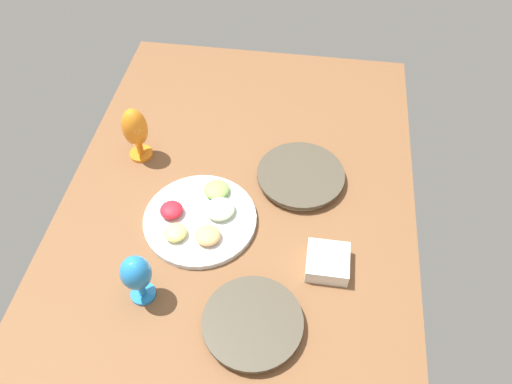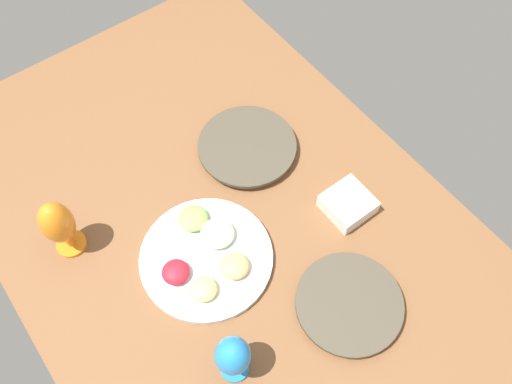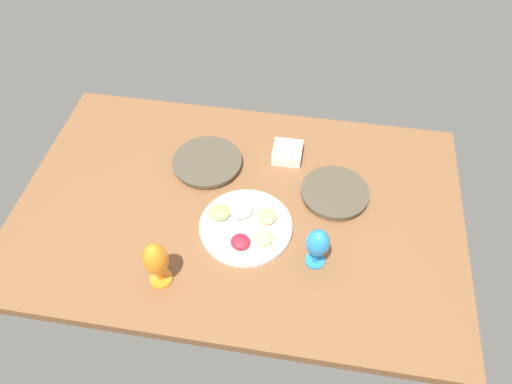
% 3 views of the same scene
% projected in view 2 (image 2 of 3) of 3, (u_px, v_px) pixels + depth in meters
% --- Properties ---
extents(ground_plane, '(1.60, 1.04, 0.04)m').
position_uv_depth(ground_plane, '(228.00, 230.00, 1.38)').
color(ground_plane, brown).
extents(dinner_plate_left, '(0.25, 0.25, 0.03)m').
position_uv_depth(dinner_plate_left, '(349.00, 304.00, 1.24)').
color(dinner_plate_left, beige).
rests_on(dinner_plate_left, ground_plane).
extents(dinner_plate_right, '(0.27, 0.27, 0.03)m').
position_uv_depth(dinner_plate_right, '(247.00, 147.00, 1.46)').
color(dinner_plate_right, beige).
rests_on(dinner_plate_right, ground_plane).
extents(fruit_platter, '(0.32, 0.32, 0.05)m').
position_uv_depth(fruit_platter, '(206.00, 256.00, 1.30)').
color(fruit_platter, silver).
rests_on(fruit_platter, ground_plane).
extents(hurricane_glass_blue, '(0.08, 0.08, 0.16)m').
position_uv_depth(hurricane_glass_blue, '(233.00, 357.00, 1.10)').
color(hurricane_glass_blue, '#2582D2').
rests_on(hurricane_glass_blue, ground_plane).
extents(hurricane_glass_orange, '(0.08, 0.08, 0.19)m').
position_uv_depth(hurricane_glass_orange, '(58.00, 224.00, 1.24)').
color(hurricane_glass_orange, orange).
rests_on(hurricane_glass_orange, ground_plane).
extents(square_bowl_white, '(0.11, 0.11, 0.05)m').
position_uv_depth(square_bowl_white, '(348.00, 204.00, 1.36)').
color(square_bowl_white, white).
rests_on(square_bowl_white, ground_plane).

